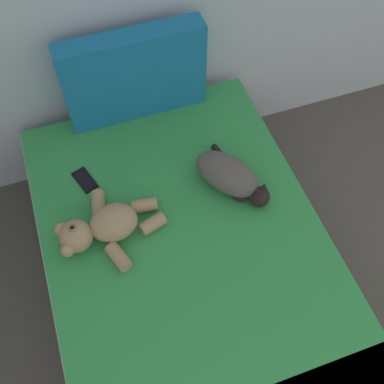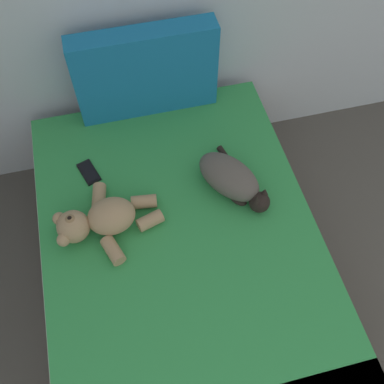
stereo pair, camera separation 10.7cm
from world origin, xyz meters
name	(u,v)px [view 1 (the left image)]	position (x,y,z in m)	size (l,w,h in m)	color
bed	(189,271)	(1.32, 3.08, 0.26)	(1.31, 1.94, 0.53)	brown
patterned_cushion	(135,76)	(1.34, 3.96, 0.77)	(0.73, 0.13, 0.49)	#1972AD
cat	(230,176)	(1.62, 3.34, 0.60)	(0.34, 0.44, 0.15)	#59514C
teddy_bear	(103,227)	(0.98, 3.27, 0.60)	(0.49, 0.44, 0.16)	tan
cell_phone	(85,180)	(0.96, 3.59, 0.53)	(0.11, 0.16, 0.01)	black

